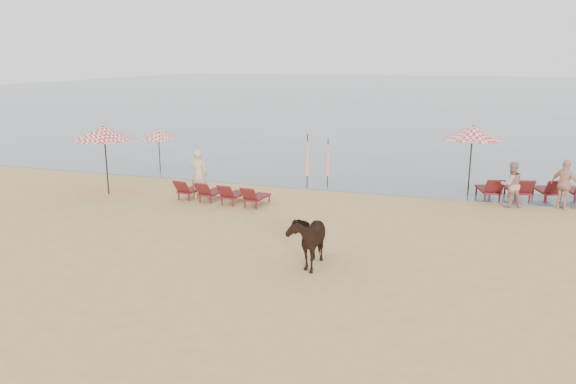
{
  "coord_description": "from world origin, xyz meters",
  "views": [
    {
      "loc": [
        5.46,
        -11.43,
        5.31
      ],
      "look_at": [
        0.0,
        5.0,
        1.1
      ],
      "focal_mm": 35.0,
      "sensor_mm": 36.0,
      "label": 1
    }
  ],
  "objects_px": {
    "lounger_cluster_right": "(534,189)",
    "umbrella_open_left_b": "(158,133)",
    "umbrella_open_left_a": "(104,133)",
    "umbrella_closed_right": "(328,158)",
    "beachgoer_right_b": "(565,185)",
    "cow": "(308,238)",
    "umbrella_open_right": "(473,132)",
    "beachgoer_left": "(199,174)",
    "beachgoer_right_a": "(511,184)",
    "umbrella_closed_left": "(307,155)",
    "lounger_cluster_left": "(221,193)"
  },
  "relations": [
    {
      "from": "umbrella_open_left_a",
      "to": "umbrella_closed_right",
      "type": "bearing_deg",
      "value": 5.32
    },
    {
      "from": "umbrella_open_left_b",
      "to": "umbrella_closed_right",
      "type": "bearing_deg",
      "value": -17.65
    },
    {
      "from": "umbrella_open_left_b",
      "to": "beachgoer_right_b",
      "type": "height_order",
      "value": "umbrella_open_left_b"
    },
    {
      "from": "beachgoer_left",
      "to": "beachgoer_right_b",
      "type": "height_order",
      "value": "beachgoer_left"
    },
    {
      "from": "lounger_cluster_right",
      "to": "umbrella_closed_left",
      "type": "relative_size",
      "value": 1.89
    },
    {
      "from": "umbrella_closed_right",
      "to": "cow",
      "type": "height_order",
      "value": "umbrella_closed_right"
    },
    {
      "from": "umbrella_open_left_b",
      "to": "umbrella_closed_left",
      "type": "distance_m",
      "value": 7.64
    },
    {
      "from": "lounger_cluster_left",
      "to": "beachgoer_right_b",
      "type": "xyz_separation_m",
      "value": [
        11.94,
        2.99,
        0.52
      ]
    },
    {
      "from": "umbrella_open_right",
      "to": "beachgoer_right_a",
      "type": "bearing_deg",
      "value": -14.0
    },
    {
      "from": "umbrella_open_left_a",
      "to": "umbrella_closed_right",
      "type": "xyz_separation_m",
      "value": [
        7.91,
        3.86,
        -1.17
      ]
    },
    {
      "from": "umbrella_closed_left",
      "to": "beachgoer_right_a",
      "type": "bearing_deg",
      "value": -3.97
    },
    {
      "from": "umbrella_open_left_b",
      "to": "umbrella_closed_left",
      "type": "relative_size",
      "value": 0.93
    },
    {
      "from": "umbrella_open_left_a",
      "to": "cow",
      "type": "relative_size",
      "value": 1.56
    },
    {
      "from": "umbrella_open_right",
      "to": "umbrella_closed_left",
      "type": "height_order",
      "value": "umbrella_open_right"
    },
    {
      "from": "umbrella_open_left_a",
      "to": "umbrella_open_left_b",
      "type": "xyz_separation_m",
      "value": [
        -0.4,
        4.56,
        -0.62
      ]
    },
    {
      "from": "umbrella_open_left_b",
      "to": "cow",
      "type": "relative_size",
      "value": 1.21
    },
    {
      "from": "umbrella_open_right",
      "to": "cow",
      "type": "height_order",
      "value": "umbrella_open_right"
    },
    {
      "from": "beachgoer_right_a",
      "to": "umbrella_open_left_b",
      "type": "bearing_deg",
      "value": -30.92
    },
    {
      "from": "lounger_cluster_left",
      "to": "umbrella_open_right",
      "type": "height_order",
      "value": "umbrella_open_right"
    },
    {
      "from": "umbrella_open_left_b",
      "to": "cow",
      "type": "height_order",
      "value": "umbrella_open_left_b"
    },
    {
      "from": "lounger_cluster_right",
      "to": "cow",
      "type": "distance_m",
      "value": 11.02
    },
    {
      "from": "cow",
      "to": "beachgoer_right_b",
      "type": "xyz_separation_m",
      "value": [
        7.06,
        8.15,
        0.17
      ]
    },
    {
      "from": "lounger_cluster_left",
      "to": "beachgoer_left",
      "type": "xyz_separation_m",
      "value": [
        -1.02,
        0.27,
        0.58
      ]
    },
    {
      "from": "beachgoer_right_a",
      "to": "lounger_cluster_left",
      "type": "bearing_deg",
      "value": -9.97
    },
    {
      "from": "umbrella_open_left_b",
      "to": "umbrella_closed_right",
      "type": "relative_size",
      "value": 1.02
    },
    {
      "from": "lounger_cluster_right",
      "to": "umbrella_open_left_b",
      "type": "relative_size",
      "value": 2.02
    },
    {
      "from": "umbrella_closed_left",
      "to": "cow",
      "type": "height_order",
      "value": "umbrella_closed_left"
    },
    {
      "from": "umbrella_open_left_b",
      "to": "umbrella_open_left_a",
      "type": "bearing_deg",
      "value": -97.76
    },
    {
      "from": "lounger_cluster_right",
      "to": "beachgoer_left",
      "type": "relative_size",
      "value": 2.2
    },
    {
      "from": "umbrella_closed_left",
      "to": "umbrella_closed_right",
      "type": "relative_size",
      "value": 1.1
    },
    {
      "from": "lounger_cluster_left",
      "to": "umbrella_closed_left",
      "type": "relative_size",
      "value": 1.58
    },
    {
      "from": "lounger_cluster_left",
      "to": "lounger_cluster_right",
      "type": "relative_size",
      "value": 0.84
    },
    {
      "from": "cow",
      "to": "lounger_cluster_left",
      "type": "bearing_deg",
      "value": 129.23
    },
    {
      "from": "beachgoer_right_a",
      "to": "beachgoer_right_b",
      "type": "relative_size",
      "value": 0.93
    },
    {
      "from": "lounger_cluster_left",
      "to": "umbrella_open_left_a",
      "type": "relative_size",
      "value": 1.3
    },
    {
      "from": "umbrella_open_left_a",
      "to": "umbrella_closed_right",
      "type": "relative_size",
      "value": 1.32
    },
    {
      "from": "umbrella_closed_right",
      "to": "beachgoer_right_b",
      "type": "relative_size",
      "value": 1.14
    },
    {
      "from": "umbrella_open_left_a",
      "to": "beachgoer_left",
      "type": "height_order",
      "value": "umbrella_open_left_a"
    },
    {
      "from": "beachgoer_right_a",
      "to": "umbrella_closed_right",
      "type": "bearing_deg",
      "value": -32.39
    },
    {
      "from": "umbrella_open_left_a",
      "to": "beachgoer_left",
      "type": "bearing_deg",
      "value": -13.09
    },
    {
      "from": "beachgoer_left",
      "to": "umbrella_open_left_b",
      "type": "bearing_deg",
      "value": -44.14
    },
    {
      "from": "beachgoer_right_b",
      "to": "cow",
      "type": "bearing_deg",
      "value": 86.61
    },
    {
      "from": "beachgoer_left",
      "to": "beachgoer_right_b",
      "type": "bearing_deg",
      "value": -167.88
    },
    {
      "from": "lounger_cluster_right",
      "to": "umbrella_open_left_b",
      "type": "bearing_deg",
      "value": 163.83
    },
    {
      "from": "umbrella_open_right",
      "to": "beachgoer_right_b",
      "type": "height_order",
      "value": "umbrella_open_right"
    },
    {
      "from": "umbrella_open_left_a",
      "to": "lounger_cluster_left",
      "type": "bearing_deg",
      "value": -17.98
    },
    {
      "from": "beachgoer_left",
      "to": "umbrella_open_right",
      "type": "bearing_deg",
      "value": -159.36
    },
    {
      "from": "lounger_cluster_left",
      "to": "beachgoer_right_b",
      "type": "bearing_deg",
      "value": 19.53
    },
    {
      "from": "lounger_cluster_right",
      "to": "beachgoer_left",
      "type": "xyz_separation_m",
      "value": [
        -12.09,
        -3.68,
        0.53
      ]
    },
    {
      "from": "beachgoer_right_a",
      "to": "umbrella_open_right",
      "type": "bearing_deg",
      "value": -63.81
    }
  ]
}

